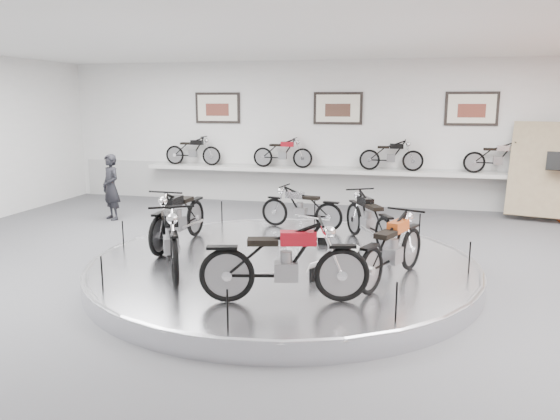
% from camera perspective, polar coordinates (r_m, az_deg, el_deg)
% --- Properties ---
extents(floor, '(16.00, 16.00, 0.00)m').
position_cam_1_polar(floor, '(8.97, -0.15, -7.55)').
color(floor, '#555557').
rests_on(floor, ground).
extents(ceiling, '(16.00, 16.00, 0.00)m').
position_cam_1_polar(ceiling, '(8.55, -0.16, 18.72)').
color(ceiling, white).
rests_on(ceiling, wall_back).
extents(wall_back, '(16.00, 0.00, 16.00)m').
position_cam_1_polar(wall_back, '(15.40, 6.03, 7.92)').
color(wall_back, white).
rests_on(wall_back, floor).
extents(dado_band, '(15.68, 0.04, 1.10)m').
position_cam_1_polar(dado_band, '(15.53, 5.91, 2.57)').
color(dado_band, '#BCBCBA').
rests_on(dado_band, floor).
extents(display_platform, '(6.40, 6.40, 0.30)m').
position_cam_1_polar(display_platform, '(9.20, 0.29, -6.07)').
color(display_platform, silver).
rests_on(display_platform, floor).
extents(platform_rim, '(6.40, 6.40, 0.10)m').
position_cam_1_polar(platform_rim, '(9.16, 0.29, -5.36)').
color(platform_rim, '#B2B2BA').
rests_on(platform_rim, display_platform).
extents(shelf, '(11.00, 0.55, 0.10)m').
position_cam_1_polar(shelf, '(15.20, 5.80, 4.09)').
color(shelf, silver).
rests_on(shelf, wall_back).
extents(poster_left, '(1.35, 0.06, 0.88)m').
position_cam_1_polar(poster_left, '(16.17, -6.54, 10.55)').
color(poster_left, white).
rests_on(poster_left, wall_back).
extents(poster_center, '(1.35, 0.06, 0.88)m').
position_cam_1_polar(poster_center, '(15.34, 6.06, 10.52)').
color(poster_center, white).
rests_on(poster_center, wall_back).
extents(poster_right, '(1.35, 0.06, 0.88)m').
position_cam_1_polar(poster_right, '(15.28, 19.39, 9.95)').
color(poster_right, white).
rests_on(poster_right, wall_back).
extents(shelf_bike_a, '(1.22, 0.43, 0.73)m').
position_cam_1_polar(shelf_bike_a, '(16.25, -9.09, 5.95)').
color(shelf_bike_a, black).
rests_on(shelf_bike_a, shelf).
extents(shelf_bike_b, '(1.22, 0.43, 0.73)m').
position_cam_1_polar(shelf_bike_b, '(15.42, 0.28, 5.81)').
color(shelf_bike_b, maroon).
rests_on(shelf_bike_b, shelf).
extents(shelf_bike_c, '(1.22, 0.43, 0.73)m').
position_cam_1_polar(shelf_bike_c, '(15.03, 11.54, 5.43)').
color(shelf_bike_c, black).
rests_on(shelf_bike_c, shelf).
extents(shelf_bike_d, '(1.22, 0.43, 0.73)m').
position_cam_1_polar(shelf_bike_d, '(15.18, 21.80, 4.91)').
color(shelf_bike_d, silver).
rests_on(shelf_bike_d, shelf).
extents(bike_a, '(1.32, 1.74, 0.98)m').
position_cam_1_polar(bike_a, '(10.17, 9.22, -0.80)').
color(bike_a, black).
rests_on(bike_a, display_platform).
extents(bike_b, '(1.59, 0.81, 0.89)m').
position_cam_1_polar(bike_b, '(11.25, 2.23, 0.28)').
color(bike_b, silver).
rests_on(bike_b, display_platform).
extents(bike_c, '(0.72, 1.86, 1.08)m').
position_cam_1_polar(bike_c, '(10.08, -10.58, -0.66)').
color(bike_c, black).
rests_on(bike_c, display_platform).
extents(bike_d, '(1.50, 2.00, 1.12)m').
position_cam_1_polar(bike_d, '(8.57, -11.35, -2.66)').
color(bike_d, black).
rests_on(bike_d, display_platform).
extents(bike_e, '(2.00, 1.11, 1.11)m').
position_cam_1_polar(bike_e, '(7.11, 0.47, -5.39)').
color(bike_e, maroon).
rests_on(bike_e, display_platform).
extents(bike_f, '(1.23, 1.83, 1.02)m').
position_cam_1_polar(bike_f, '(8.10, 11.69, -3.87)').
color(bike_f, '#AB4416').
rests_on(bike_f, display_platform).
extents(visitor, '(0.71, 0.65, 1.63)m').
position_cam_1_polar(visitor, '(14.08, -17.24, 2.30)').
color(visitor, black).
rests_on(visitor, floor).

